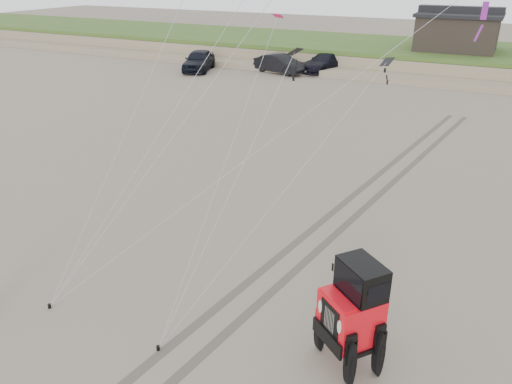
# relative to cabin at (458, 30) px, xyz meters

# --- Properties ---
(ground) EXTENTS (160.00, 160.00, 0.00)m
(ground) POSITION_rel_cabin_xyz_m (-2.00, -37.00, -3.24)
(ground) COLOR #6B6054
(ground) RESTS_ON ground
(dune_ridge) EXTENTS (160.00, 14.25, 1.73)m
(dune_ridge) POSITION_rel_cabin_xyz_m (-2.00, 0.50, -2.42)
(dune_ridge) COLOR #7A6B54
(dune_ridge) RESTS_ON ground
(cabin) EXTENTS (6.40, 5.40, 3.35)m
(cabin) POSITION_rel_cabin_xyz_m (0.00, 0.00, 0.00)
(cabin) COLOR black
(cabin) RESTS_ON dune_ridge
(truck_a) EXTENTS (3.44, 5.29, 1.68)m
(truck_a) POSITION_rel_cabin_xyz_m (-18.88, -9.11, -2.40)
(truck_a) COLOR black
(truck_a) RESTS_ON ground
(truck_b) EXTENTS (4.75, 2.70, 1.48)m
(truck_b) POSITION_rel_cabin_xyz_m (-12.42, -7.06, -2.50)
(truck_b) COLOR black
(truck_b) RESTS_ON ground
(truck_c) EXTENTS (3.87, 5.74, 1.54)m
(truck_c) POSITION_rel_cabin_xyz_m (-9.23, -4.94, -2.47)
(truck_c) COLOR black
(truck_c) RESTS_ON ground
(jeep) EXTENTS (5.17, 5.64, 2.00)m
(jeep) POSITION_rel_cabin_xyz_m (2.19, -36.11, -2.24)
(jeep) COLOR red
(jeep) RESTS_ON ground
(stake_main) EXTENTS (0.08, 0.08, 0.12)m
(stake_main) POSITION_rel_cabin_xyz_m (-5.18, -37.69, -3.18)
(stake_main) COLOR black
(stake_main) RESTS_ON ground
(stake_aux) EXTENTS (0.08, 0.08, 0.12)m
(stake_aux) POSITION_rel_cabin_xyz_m (-1.76, -37.69, -3.18)
(stake_aux) COLOR black
(stake_aux) RESTS_ON ground
(tire_tracks) EXTENTS (5.22, 29.74, 0.01)m
(tire_tracks) POSITION_rel_cabin_xyz_m (0.00, -29.00, -3.23)
(tire_tracks) COLOR #4C443D
(tire_tracks) RESTS_ON ground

